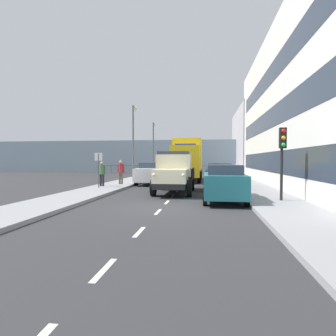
{
  "coord_description": "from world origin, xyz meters",
  "views": [
    {
      "loc": [
        -1.78,
        11.47,
        1.94
      ],
      "look_at": [
        0.76,
        -7.2,
        1.4
      ],
      "focal_mm": 30.16,
      "sensor_mm": 36.0,
      "label": 1
    }
  ],
  "objects_px": {
    "car_black_kerbside_1": "(219,176)",
    "pedestrian_couple_b": "(102,172)",
    "lorry_cargo_yellow": "(188,159)",
    "street_sign": "(98,164)",
    "lamp_post_far": "(154,143)",
    "pedestrian_strolling": "(121,170)",
    "traffic_light_near": "(282,148)",
    "car_red_oppositeside_1": "(163,170)",
    "car_white_oppositeside_0": "(151,173)",
    "car_teal_kerbside_near": "(224,182)",
    "truck_vintage_cream": "(174,173)",
    "lamp_post_promenade": "(134,136)"
  },
  "relations": [
    {
      "from": "car_teal_kerbside_near",
      "to": "car_black_kerbside_1",
      "type": "bearing_deg",
      "value": -90.0
    },
    {
      "from": "car_teal_kerbside_near",
      "to": "car_white_oppositeside_0",
      "type": "relative_size",
      "value": 0.91
    },
    {
      "from": "traffic_light_near",
      "to": "lamp_post_promenade",
      "type": "relative_size",
      "value": 0.47
    },
    {
      "from": "lorry_cargo_yellow",
      "to": "car_black_kerbside_1",
      "type": "xyz_separation_m",
      "value": [
        -2.55,
        7.24,
        -1.18
      ]
    },
    {
      "from": "truck_vintage_cream",
      "to": "car_black_kerbside_1",
      "type": "height_order",
      "value": "truck_vintage_cream"
    },
    {
      "from": "lorry_cargo_yellow",
      "to": "lamp_post_far",
      "type": "relative_size",
      "value": 1.24
    },
    {
      "from": "pedestrian_couple_b",
      "to": "truck_vintage_cream",
      "type": "bearing_deg",
      "value": 156.18
    },
    {
      "from": "car_teal_kerbside_near",
      "to": "pedestrian_couple_b",
      "type": "distance_m",
      "value": 9.45
    },
    {
      "from": "lorry_cargo_yellow",
      "to": "street_sign",
      "type": "height_order",
      "value": "lorry_cargo_yellow"
    },
    {
      "from": "lamp_post_far",
      "to": "pedestrian_couple_b",
      "type": "bearing_deg",
      "value": 88.85
    },
    {
      "from": "pedestrian_couple_b",
      "to": "car_black_kerbside_1",
      "type": "bearing_deg",
      "value": -175.59
    },
    {
      "from": "car_white_oppositeside_0",
      "to": "car_red_oppositeside_1",
      "type": "xyz_separation_m",
      "value": [
        0.0,
        -6.61,
        -0.0
      ]
    },
    {
      "from": "car_black_kerbside_1",
      "to": "pedestrian_strolling",
      "type": "relative_size",
      "value": 2.57
    },
    {
      "from": "traffic_light_near",
      "to": "truck_vintage_cream",
      "type": "bearing_deg",
      "value": -31.89
    },
    {
      "from": "lorry_cargo_yellow",
      "to": "lamp_post_far",
      "type": "distance_m",
      "value": 10.78
    },
    {
      "from": "lamp_post_promenade",
      "to": "car_black_kerbside_1",
      "type": "bearing_deg",
      "value": 139.31
    },
    {
      "from": "lorry_cargo_yellow",
      "to": "car_teal_kerbside_near",
      "type": "xyz_separation_m",
      "value": [
        -2.55,
        13.03,
        -1.18
      ]
    },
    {
      "from": "street_sign",
      "to": "lamp_post_promenade",
      "type": "bearing_deg",
      "value": -91.46
    },
    {
      "from": "car_red_oppositeside_1",
      "to": "street_sign",
      "type": "distance_m",
      "value": 11.49
    },
    {
      "from": "truck_vintage_cream",
      "to": "car_red_oppositeside_1",
      "type": "relative_size",
      "value": 1.24
    },
    {
      "from": "car_teal_kerbside_near",
      "to": "street_sign",
      "type": "relative_size",
      "value": 1.85
    },
    {
      "from": "lorry_cargo_yellow",
      "to": "street_sign",
      "type": "xyz_separation_m",
      "value": [
        5.18,
        8.86,
        -0.39
      ]
    },
    {
      "from": "truck_vintage_cream",
      "to": "pedestrian_couple_b",
      "type": "xyz_separation_m",
      "value": [
        5.23,
        -2.31,
        -0.04
      ]
    },
    {
      "from": "car_teal_kerbside_near",
      "to": "pedestrian_couple_b",
      "type": "bearing_deg",
      "value": -33.28
    },
    {
      "from": "lorry_cargo_yellow",
      "to": "street_sign",
      "type": "distance_m",
      "value": 10.27
    },
    {
      "from": "car_red_oppositeside_1",
      "to": "traffic_light_near",
      "type": "bearing_deg",
      "value": 116.11
    },
    {
      "from": "pedestrian_strolling",
      "to": "traffic_light_near",
      "type": "xyz_separation_m",
      "value": [
        -9.61,
        7.33,
        1.29
      ]
    },
    {
      "from": "truck_vintage_cream",
      "to": "lamp_post_promenade",
      "type": "height_order",
      "value": "lamp_post_promenade"
    },
    {
      "from": "car_white_oppositeside_0",
      "to": "car_teal_kerbside_near",
      "type": "bearing_deg",
      "value": 120.73
    },
    {
      "from": "car_black_kerbside_1",
      "to": "pedestrian_strolling",
      "type": "bearing_deg",
      "value": -9.63
    },
    {
      "from": "car_teal_kerbside_near",
      "to": "traffic_light_near",
      "type": "distance_m",
      "value": 2.97
    },
    {
      "from": "truck_vintage_cream",
      "to": "lamp_post_promenade",
      "type": "bearing_deg",
      "value": -62.64
    },
    {
      "from": "pedestrian_couple_b",
      "to": "lamp_post_far",
      "type": "bearing_deg",
      "value": -91.15
    },
    {
      "from": "car_white_oppositeside_0",
      "to": "car_red_oppositeside_1",
      "type": "distance_m",
      "value": 6.61
    },
    {
      "from": "pedestrian_strolling",
      "to": "car_white_oppositeside_0",
      "type": "bearing_deg",
      "value": -137.9
    },
    {
      "from": "pedestrian_couple_b",
      "to": "street_sign",
      "type": "bearing_deg",
      "value": 99.13
    },
    {
      "from": "truck_vintage_cream",
      "to": "lamp_post_far",
      "type": "bearing_deg",
      "value": -75.94
    },
    {
      "from": "lamp_post_promenade",
      "to": "street_sign",
      "type": "bearing_deg",
      "value": 88.54
    },
    {
      "from": "car_black_kerbside_1",
      "to": "pedestrian_couple_b",
      "type": "xyz_separation_m",
      "value": [
        7.9,
        0.61,
        0.24
      ]
    },
    {
      "from": "lamp_post_far",
      "to": "truck_vintage_cream",
      "type": "bearing_deg",
      "value": 104.06
    },
    {
      "from": "pedestrian_couple_b",
      "to": "street_sign",
      "type": "xyz_separation_m",
      "value": [
        -0.16,
        1.01,
        0.55
      ]
    },
    {
      "from": "car_black_kerbside_1",
      "to": "lorry_cargo_yellow",
      "type": "bearing_deg",
      "value": -70.6
    },
    {
      "from": "truck_vintage_cream",
      "to": "car_black_kerbside_1",
      "type": "relative_size",
      "value": 1.25
    },
    {
      "from": "lorry_cargo_yellow",
      "to": "lamp_post_promenade",
      "type": "bearing_deg",
      "value": 8.77
    },
    {
      "from": "pedestrian_couple_b",
      "to": "lamp_post_far",
      "type": "height_order",
      "value": "lamp_post_far"
    },
    {
      "from": "lorry_cargo_yellow",
      "to": "traffic_light_near",
      "type": "distance_m",
      "value": 14.29
    },
    {
      "from": "car_red_oppositeside_1",
      "to": "lamp_post_promenade",
      "type": "distance_m",
      "value": 5.08
    },
    {
      "from": "car_black_kerbside_1",
      "to": "lamp_post_promenade",
      "type": "xyz_separation_m",
      "value": [
        7.53,
        -6.47,
        3.3
      ]
    },
    {
      "from": "lorry_cargo_yellow",
      "to": "pedestrian_couple_b",
      "type": "bearing_deg",
      "value": 55.74
    },
    {
      "from": "car_teal_kerbside_near",
      "to": "traffic_light_near",
      "type": "height_order",
      "value": "traffic_light_near"
    }
  ]
}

